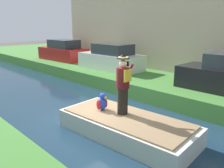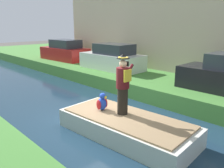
# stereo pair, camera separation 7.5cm
# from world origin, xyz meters

# --- Properties ---
(ground_plane) EXTENTS (80.00, 80.00, 0.00)m
(ground_plane) POSITION_xyz_m (0.00, 0.00, 0.00)
(ground_plane) COLOR #4C4742
(canal_water) EXTENTS (5.50, 48.00, 0.10)m
(canal_water) POSITION_xyz_m (0.00, 0.00, 0.05)
(canal_water) COLOR #1E384C
(canal_water) RESTS_ON ground
(grass_bank_far) EXTENTS (11.45, 48.00, 0.78)m
(grass_bank_far) POSITION_xyz_m (8.48, 0.00, 0.39)
(grass_bank_far) COLOR #478438
(grass_bank_far) RESTS_ON ground
(boat) EXTENTS (2.11, 4.32, 0.61)m
(boat) POSITION_xyz_m (0.00, -1.15, 0.40)
(boat) COLOR silver
(boat) RESTS_ON canal_water
(person_pirate) EXTENTS (0.61, 0.42, 1.85)m
(person_pirate) POSITION_xyz_m (0.11, -0.90, 1.64)
(person_pirate) COLOR black
(person_pirate) RESTS_ON boat
(parrot_plush) EXTENTS (0.36, 0.34, 0.57)m
(parrot_plush) POSITION_xyz_m (-0.13, -0.22, 0.95)
(parrot_plush) COLOR blue
(parrot_plush) RESTS_ON boat
(parked_car_white) EXTENTS (1.81, 4.04, 1.50)m
(parked_car_white) POSITION_xyz_m (4.69, 4.34, 1.41)
(parked_car_white) COLOR white
(parked_car_white) RESTS_ON grass_bank_far
(parked_car_red) EXTENTS (1.94, 4.10, 1.50)m
(parked_car_red) POSITION_xyz_m (4.69, 9.46, 1.41)
(parked_car_red) COLOR red
(parked_car_red) RESTS_ON grass_bank_far
(building_row) EXTENTS (7.00, 17.01, 8.23)m
(building_row) POSITION_xyz_m (9.85, 2.02, 4.90)
(building_row) COLOR #BCA88E
(building_row) RESTS_ON grass_bank_far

